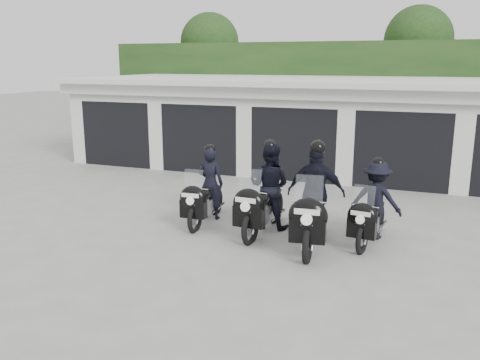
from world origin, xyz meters
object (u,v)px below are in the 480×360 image
(police_bike_d, at_px, (374,205))
(police_bike_a, at_px, (206,191))
(police_bike_b, at_px, (266,192))
(police_bike_c, at_px, (315,200))

(police_bike_d, bearing_deg, police_bike_a, -170.83)
(police_bike_b, xyz_separation_m, police_bike_c, (1.14, -0.45, 0.05))
(police_bike_a, bearing_deg, police_bike_d, -1.90)
(police_bike_a, height_order, police_bike_c, police_bike_c)
(police_bike_a, distance_m, police_bike_b, 1.43)
(police_bike_a, relative_size, police_bike_b, 0.89)
(police_bike_b, bearing_deg, police_bike_a, -179.55)
(police_bike_b, distance_m, police_bike_d, 2.22)
(police_bike_c, distance_m, police_bike_d, 1.24)
(police_bike_c, xyz_separation_m, police_bike_d, (1.07, 0.61, -0.15))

